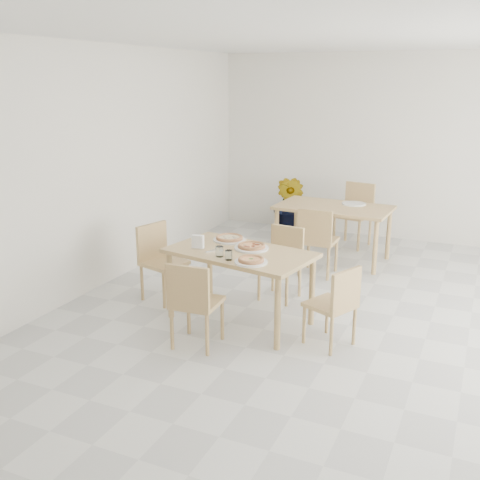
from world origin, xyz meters
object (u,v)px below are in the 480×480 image
at_px(napkin_holder, 198,242).
at_px(pizza_margherita, 251,260).
at_px(chair_north, 283,257).
at_px(potted_plant, 288,204).
at_px(tumbler_b, 229,255).
at_px(chair_back_s, 317,237).
at_px(chair_back_n, 356,210).
at_px(chair_east, 337,301).
at_px(plate_pepperoni, 252,248).
at_px(second_table, 334,212).
at_px(chair_south, 193,299).
at_px(tumbler_a, 220,251).
at_px(plate_empty, 354,204).
at_px(plate_mushroom, 229,240).
at_px(pizza_pepperoni, 252,246).
at_px(pizza_mushroom, 229,238).
at_px(main_table, 240,259).
at_px(plate_margherita, 251,262).
at_px(chair_west, 159,256).

bearing_deg(napkin_holder, pizza_margherita, -23.14).
relative_size(chair_north, potted_plant, 0.87).
bearing_deg(tumbler_b, chair_back_s, 81.37).
relative_size(pizza_margherita, potted_plant, 0.27).
relative_size(chair_back_n, potted_plant, 1.00).
xyz_separation_m(chair_east, plate_pepperoni, (-0.97, 0.29, 0.31)).
bearing_deg(second_table, plate_pepperoni, -92.80).
distance_m(chair_south, pizza_margherita, 0.65).
bearing_deg(tumbler_a, plate_pepperoni, 62.99).
bearing_deg(napkin_holder, chair_south, -73.06).
bearing_deg(tumbler_a, chair_north, 75.58).
distance_m(chair_south, chair_back_n, 4.00).
bearing_deg(chair_north, potted_plant, 114.12).
relative_size(plate_pepperoni, tumbler_a, 3.43).
distance_m(second_table, plate_empty, 0.32).
height_order(napkin_holder, second_table, napkin_holder).
xyz_separation_m(chair_east, tumbler_b, (-1.03, -0.13, 0.35)).
relative_size(chair_north, plate_pepperoni, 2.32).
bearing_deg(napkin_holder, chair_back_s, 60.08).
xyz_separation_m(plate_mushroom, plate_empty, (0.79, 2.31, 0.00)).
xyz_separation_m(chair_south, pizza_pepperoni, (0.21, 0.85, 0.30)).
height_order(chair_back_s, potted_plant, potted_plant).
distance_m(chair_east, chair_back_n, 3.45).
bearing_deg(chair_east, tumbler_b, -58.44).
relative_size(chair_east, plate_mushroom, 2.25).
bearing_deg(pizza_pepperoni, chair_south, -103.88).
relative_size(chair_back_s, chair_back_n, 0.95).
relative_size(chair_east, napkin_holder, 5.36).
xyz_separation_m(chair_south, chair_back_s, (0.44, 2.37, 0.03)).
bearing_deg(chair_east, chair_south, -39.98).
relative_size(pizza_mushroom, second_table, 0.23).
height_order(second_table, potted_plant, potted_plant).
relative_size(pizza_mushroom, pizza_pepperoni, 1.07).
bearing_deg(main_table, chair_north, 88.91).
distance_m(chair_north, pizza_margherita, 1.16).
distance_m(tumbler_b, second_table, 2.71).
relative_size(plate_pepperoni, second_table, 0.23).
distance_m(chair_south, tumbler_b, 0.56).
relative_size(chair_east, plate_margherita, 2.49).
bearing_deg(napkin_holder, potted_plant, 87.46).
bearing_deg(tumbler_b, chair_east, 7.07).
distance_m(chair_west, chair_back_n, 3.38).
bearing_deg(tumbler_a, chair_back_s, 77.51).
bearing_deg(chair_north, chair_south, -95.14).
distance_m(main_table, plate_margherita, 0.40).
bearing_deg(plate_mushroom, plate_empty, 71.20).
height_order(napkin_holder, chair_back_s, napkin_holder).
xyz_separation_m(chair_north, plate_margherita, (0.08, -1.11, 0.29)).
bearing_deg(pizza_mushroom, tumbler_b, -65.39).
bearing_deg(plate_pepperoni, napkin_holder, -155.30).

